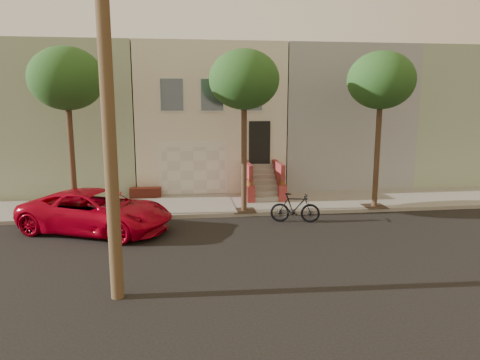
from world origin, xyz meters
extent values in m
plane|color=black|center=(0.00, 0.00, 0.00)|extent=(90.00, 90.00, 0.00)
cube|color=gray|center=(0.00, 5.35, 0.07)|extent=(40.00, 3.70, 0.15)
cube|color=beige|center=(0.00, 11.20, 3.65)|extent=(7.00, 8.00, 7.00)
cube|color=#9AAF8D|center=(-6.80, 11.20, 3.65)|extent=(6.50, 8.00, 7.00)
cube|color=gray|center=(6.80, 11.20, 3.65)|extent=(6.50, 8.00, 7.00)
cube|color=#9AAF8D|center=(13.30, 11.20, 3.65)|extent=(6.50, 8.00, 7.00)
cube|color=silver|center=(-0.90, 7.22, 1.40)|extent=(3.20, 0.12, 2.50)
cube|color=silver|center=(-0.90, 7.16, 1.30)|extent=(2.90, 0.06, 2.20)
cube|color=gray|center=(-0.90, 5.35, 0.16)|extent=(3.20, 3.70, 0.02)
cube|color=maroon|center=(-3.10, 6.90, 0.37)|extent=(1.40, 0.45, 0.44)
cube|color=black|center=(2.20, 7.17, 2.55)|extent=(1.00, 0.06, 2.00)
cube|color=#3F4751|center=(-1.80, 7.17, 4.75)|extent=(1.00, 0.06, 1.40)
cube|color=silver|center=(-1.80, 7.19, 4.75)|extent=(1.15, 0.05, 1.55)
cube|color=#3F4751|center=(0.00, 7.17, 4.75)|extent=(1.00, 0.06, 1.40)
cube|color=silver|center=(0.00, 7.19, 4.75)|extent=(1.15, 0.05, 1.55)
cube|color=#3F4751|center=(1.80, 7.17, 4.75)|extent=(1.00, 0.06, 1.40)
cube|color=silver|center=(1.80, 7.19, 4.75)|extent=(1.15, 0.05, 1.55)
cube|color=gray|center=(2.20, 5.38, 0.25)|extent=(1.20, 0.28, 0.20)
cube|color=gray|center=(2.20, 5.66, 0.45)|extent=(1.20, 0.28, 0.20)
cube|color=gray|center=(2.20, 5.94, 0.65)|extent=(1.20, 0.28, 0.20)
cube|color=gray|center=(2.20, 6.22, 0.85)|extent=(1.20, 0.28, 0.20)
cube|color=gray|center=(2.20, 6.50, 1.05)|extent=(1.20, 0.28, 0.20)
cube|color=gray|center=(2.20, 6.78, 1.25)|extent=(1.20, 0.28, 0.20)
cube|color=gray|center=(2.20, 7.06, 1.45)|extent=(1.20, 0.28, 0.20)
cube|color=maroon|center=(1.50, 6.22, 0.95)|extent=(0.18, 1.96, 1.60)
cube|color=maroon|center=(2.90, 6.22, 0.95)|extent=(0.18, 1.96, 1.60)
cube|color=maroon|center=(1.50, 5.34, 0.50)|extent=(0.35, 0.35, 0.70)
imported|color=#1C4D1B|center=(1.50, 5.34, 1.07)|extent=(0.40, 0.35, 0.45)
cube|color=maroon|center=(2.90, 5.34, 0.50)|extent=(0.35, 0.35, 0.70)
imported|color=#1C4D1B|center=(2.90, 5.34, 1.07)|extent=(0.41, 0.35, 0.45)
cube|color=#2D2116|center=(-5.50, 3.90, 0.15)|extent=(0.90, 0.90, 0.02)
cylinder|color=#3E261C|center=(-5.50, 3.90, 2.25)|extent=(0.22, 0.22, 4.20)
ellipsoid|color=#1C4D1B|center=(-5.50, 3.90, 5.30)|extent=(2.70, 2.57, 2.29)
cube|color=#2D2116|center=(1.00, 3.90, 0.15)|extent=(0.90, 0.90, 0.02)
cylinder|color=#3E261C|center=(1.00, 3.90, 2.25)|extent=(0.22, 0.22, 4.20)
ellipsoid|color=#1C4D1B|center=(1.00, 3.90, 5.30)|extent=(2.70, 2.57, 2.29)
cube|color=#2D2116|center=(6.50, 3.90, 0.15)|extent=(0.90, 0.90, 0.02)
cylinder|color=#3E261C|center=(6.50, 3.90, 2.25)|extent=(0.22, 0.22, 4.20)
ellipsoid|color=#1C4D1B|center=(6.50, 3.90, 5.30)|extent=(2.70, 2.57, 2.29)
cylinder|color=#493822|center=(-3.00, -3.20, 5.00)|extent=(0.30, 0.30, 10.00)
imported|color=#B1021A|center=(-4.41, 2.25, 0.73)|extent=(5.81, 4.29, 1.47)
imported|color=black|center=(2.73, 2.49, 0.56)|extent=(1.92, 0.92, 1.11)
camera|label=1|loc=(-1.45, -13.22, 4.59)|focal=33.21mm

